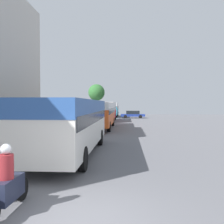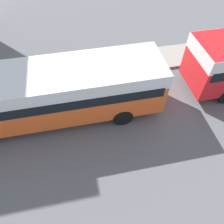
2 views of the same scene
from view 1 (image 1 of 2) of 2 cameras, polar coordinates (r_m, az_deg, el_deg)
ground_plane at (r=6.21m, az=-9.46°, el=-23.86°), size 120.00×120.00×0.00m
bus_lead at (r=13.35m, az=-9.20°, el=-1.60°), size 2.61×10.36×2.90m
bus_following at (r=27.52m, az=-2.62°, el=0.12°), size 2.64×10.81×2.86m
bus_third_in_line at (r=39.44m, az=-1.17°, el=0.75°), size 2.60×9.18×2.99m
bus_rear at (r=52.45m, az=-0.10°, el=1.01°), size 2.66×9.20×2.98m
motorcycle_behind_lead at (r=6.88m, az=-22.76°, el=-15.26°), size 0.39×2.24×1.73m
car_crossing at (r=47.93m, az=4.77°, el=-0.51°), size 4.59×1.86×1.41m
pedestrian_near_curb at (r=45.54m, az=-5.39°, el=-0.26°), size 0.40×0.40×1.74m
street_tree at (r=52.75m, az=-3.57°, el=4.44°), size 3.48×3.48×6.72m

